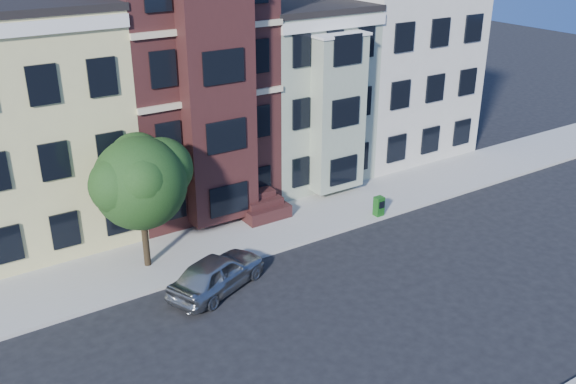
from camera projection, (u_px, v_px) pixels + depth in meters
ground at (353, 328)px, 22.54m from camera, size 120.00×120.00×0.00m
far_sidewalk at (240, 238)px, 28.64m from camera, size 60.00×4.00×0.15m
house_yellow at (25, 122)px, 28.11m from camera, size 7.00×9.00×10.00m
house_brown at (171, 78)px, 31.24m from camera, size 7.00×9.00×12.00m
house_green at (283, 90)px, 35.12m from camera, size 6.00×9.00×9.00m
house_cream at (381, 57)px, 38.25m from camera, size 8.00×9.00×11.00m
street_tree at (140, 189)px, 24.97m from camera, size 7.20×7.20×6.75m
parked_car at (217, 273)px, 24.56m from camera, size 4.67×3.25×1.47m
newspaper_box at (379, 206)px, 30.45m from camera, size 0.43×0.38×0.94m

